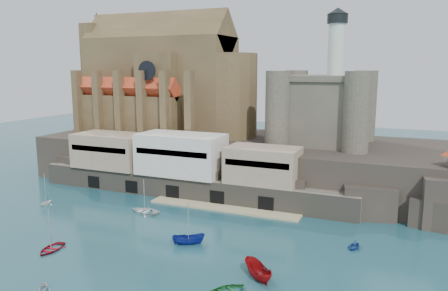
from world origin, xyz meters
The scene contains 12 objects.
ground centered at (0.00, 0.00, 0.00)m, with size 300.00×300.00×0.00m, color #17424D.
promontory centered at (-0.19, 39.37, 4.92)m, with size 100.00×36.00×10.00m.
quay centered at (-10.19, 23.07, 6.07)m, with size 70.00×12.00×13.05m.
church centered at (-24.13, 41.85, 22.13)m, with size 47.00×25.93×30.51m.
castle_keep centered at (16.08, 41.08, 18.31)m, with size 21.20×21.20×29.30m.
boat_0 centered at (-14.00, -9.68, 0.00)m, with size 3.56×1.03×4.98m, color maroon.
boat_1 centered at (-6.12, -19.05, 0.00)m, with size 2.23×1.36×2.59m, color silver.
boat_2 centered at (3.70, 0.33, 0.00)m, with size 1.89×1.94×5.02m, color navy.
boat_4 centered at (-31.25, 6.73, 0.00)m, with size 2.73×1.67×3.16m, color white.
boat_5 centered at (16.93, -5.89, 0.00)m, with size 2.18×2.24×5.80m, color maroon.
boat_6 centered at (-10.66, 10.20, 0.00)m, with size 4.24×1.23×5.94m, color silver.
boat_7 centered at (27.31, 8.48, 0.00)m, with size 2.58×1.58×3.00m, color navy.
Camera 1 is at (33.38, -55.70, 26.69)m, focal length 35.00 mm.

